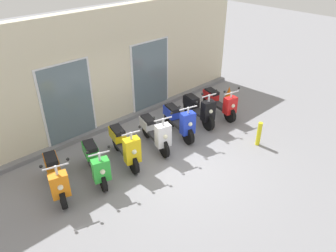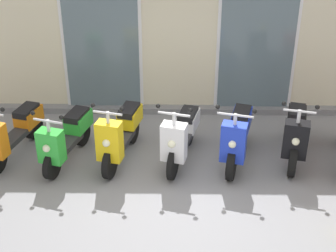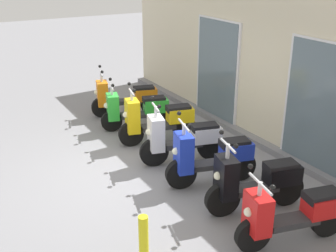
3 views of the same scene
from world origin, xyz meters
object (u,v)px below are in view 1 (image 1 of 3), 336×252
object	(u,v)px
scooter_white	(155,132)
scooter_red	(219,102)
scooter_yellow	(125,145)
curb_bollard	(259,134)
scooter_blue	(179,121)
scooter_orange	(56,176)
traffic_cone	(229,94)
scooter_black	(199,109)
scooter_green	(96,161)

from	to	relation	value
scooter_white	scooter_red	xyz separation A→B (m)	(2.72, 0.00, -0.04)
scooter_yellow	curb_bollard	distance (m)	3.67
scooter_red	scooter_white	bearing A→B (deg)	-179.95
scooter_blue	scooter_red	distance (m)	1.82
scooter_orange	scooter_white	world-z (taller)	scooter_white
traffic_cone	scooter_orange	bearing A→B (deg)	-177.51
scooter_orange	traffic_cone	xyz separation A→B (m)	(6.59, 0.29, -0.18)
scooter_black	scooter_red	size ratio (longest dim) A/B	0.98
scooter_white	curb_bollard	size ratio (longest dim) A/B	2.26
scooter_blue	traffic_cone	bearing A→B (deg)	8.85
scooter_green	scooter_white	bearing A→B (deg)	0.55
scooter_black	scooter_white	bearing A→B (deg)	-176.84
scooter_black	traffic_cone	world-z (taller)	scooter_black
scooter_black	scooter_green	bearing A→B (deg)	-178.15
scooter_blue	traffic_cone	distance (m)	2.93
scooter_orange	traffic_cone	distance (m)	6.59
scooter_white	scooter_blue	distance (m)	0.90
scooter_blue	scooter_black	world-z (taller)	scooter_black
traffic_cone	scooter_red	bearing A→B (deg)	-157.80
scooter_orange	scooter_green	bearing A→B (deg)	-10.50
scooter_red	scooter_green	bearing A→B (deg)	-179.75
scooter_white	traffic_cone	distance (m)	3.83
scooter_yellow	scooter_black	world-z (taller)	scooter_yellow
scooter_red	traffic_cone	xyz separation A→B (m)	(1.07, 0.44, -0.19)
scooter_white	curb_bollard	xyz separation A→B (m)	(2.16, -1.86, -0.14)
scooter_yellow	traffic_cone	bearing A→B (deg)	5.00
scooter_yellow	curb_bollard	world-z (taller)	scooter_yellow
scooter_green	scooter_blue	distance (m)	2.78
scooter_white	traffic_cone	xyz separation A→B (m)	(3.79, 0.44, -0.23)
scooter_red	curb_bollard	xyz separation A→B (m)	(-0.57, -1.86, -0.10)
scooter_yellow	scooter_black	xyz separation A→B (m)	(2.86, 0.08, -0.02)
scooter_yellow	scooter_black	distance (m)	2.86
scooter_green	scooter_white	size ratio (longest dim) A/B	0.95
scooter_red	scooter_yellow	bearing A→B (deg)	179.73
scooter_orange	scooter_green	world-z (taller)	scooter_orange
scooter_green	curb_bollard	distance (m)	4.43
scooter_orange	curb_bollard	world-z (taller)	scooter_orange
scooter_white	curb_bollard	bearing A→B (deg)	-40.81
scooter_blue	curb_bollard	size ratio (longest dim) A/B	2.20
scooter_red	scooter_blue	bearing A→B (deg)	-179.57
scooter_green	curb_bollard	world-z (taller)	scooter_green
scooter_orange	scooter_red	distance (m)	5.52
scooter_green	scooter_yellow	bearing A→B (deg)	2.46
scooter_green	scooter_red	distance (m)	4.60
scooter_orange	traffic_cone	world-z (taller)	scooter_orange
scooter_yellow	curb_bollard	size ratio (longest dim) A/B	2.28
scooter_yellow	scooter_blue	xyz separation A→B (m)	(1.90, -0.03, -0.01)
scooter_orange	scooter_black	world-z (taller)	scooter_black
scooter_white	scooter_blue	xyz separation A→B (m)	(0.90, -0.01, -0.01)
scooter_yellow	scooter_orange	bearing A→B (deg)	175.78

